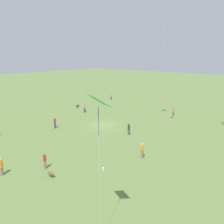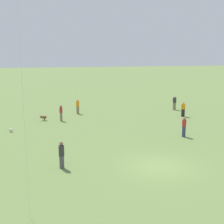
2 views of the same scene
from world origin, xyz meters
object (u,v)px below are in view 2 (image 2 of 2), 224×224
Objects in this scene: person_10 at (62,155)px; person_11 at (78,106)px; person_3 at (183,109)px; person_4 at (174,103)px; person_9 at (61,113)px; dog_0 at (43,117)px; picnic_bag_1 at (11,130)px; person_5 at (184,127)px.

person_11 is at bearing 60.09° from person_10.
person_3 is 0.96× the size of person_4.
person_9 reaches higher than dog_0.
dog_0 is (-2.87, 16.28, -0.51)m from person_4.
person_11 is at bearing -54.66° from dog_0.
person_11 reaches higher than picnic_bag_1.
person_10 is 2.47× the size of dog_0.
person_11 is (3.48, -2.13, 0.03)m from person_9.
person_4 reaches higher than dog_0.
person_9 is at bearing -52.70° from picnic_bag_1.
person_3 is at bearing -80.49° from picnic_bag_1.
person_10 is at bearing 172.17° from person_11.
person_5 reaches higher than dog_0.
person_4 is 12.27m from person_11.
person_11 reaches higher than person_10.
picnic_bag_1 is (10.06, 4.19, -0.75)m from person_10.
person_9 is (-3.46, 14.40, -0.01)m from person_4.
person_4 is at bearing -88.85° from person_11.
dog_0 is at bearing 74.17° from person_10.
person_3 is 5.37× the size of picnic_bag_1.
person_4 is 12.62m from person_5.
person_9 is at bearing 29.96° from person_4.
person_10 is 10.93m from picnic_bag_1.
dog_0 is 2.25× the size of picnic_bag_1.
person_10 is at bearing 65.31° from person_4.
person_10 is (-5.27, 10.85, -0.01)m from person_5.
dog_0 is (-2.89, 4.00, -0.52)m from person_11.
picnic_bag_1 is (-7.14, 6.94, -0.75)m from person_11.
person_4 is at bearing -69.66° from picnic_bag_1.
person_11 is 9.99m from picnic_bag_1.
person_3 is 2.39× the size of dog_0.
person_5 is at bearing -144.58° from person_11.
person_9 is at bearing -107.90° from dog_0.
person_3 is at bearing 155.38° from person_9.
person_5 is 2.48× the size of dog_0.
person_10 is at bearing -175.48° from dog_0.
person_9 is at bearing -172.97° from person_5.
person_9 is 0.95× the size of person_11.
person_4 reaches higher than person_5.
person_9 is 13.74m from person_10.
person_10 is 0.99× the size of person_11.
dog_0 is at bearing 26.46° from person_4.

